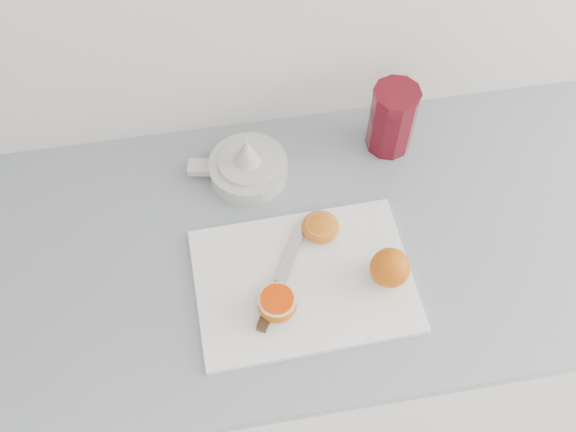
{
  "coord_description": "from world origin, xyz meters",
  "views": [
    {
      "loc": [
        -0.11,
        1.11,
        1.93
      ],
      "look_at": [
        -0.01,
        1.71,
        0.96
      ],
      "focal_mm": 40.0,
      "sensor_mm": 36.0,
      "label": 1
    }
  ],
  "objects_px": {
    "cutting_board": "(304,280)",
    "red_tumbler": "(392,121)",
    "counter": "(354,321)",
    "half_orange": "(277,304)",
    "citrus_juicer": "(247,166)"
  },
  "relations": [
    {
      "from": "cutting_board",
      "to": "red_tumbler",
      "type": "height_order",
      "value": "red_tumbler"
    },
    {
      "from": "citrus_juicer",
      "to": "red_tumbler",
      "type": "height_order",
      "value": "red_tumbler"
    },
    {
      "from": "counter",
      "to": "cutting_board",
      "type": "distance_m",
      "value": 0.48
    },
    {
      "from": "counter",
      "to": "red_tumbler",
      "type": "xyz_separation_m",
      "value": [
        0.07,
        0.2,
        0.51
      ]
    },
    {
      "from": "counter",
      "to": "half_orange",
      "type": "xyz_separation_m",
      "value": [
        -0.21,
        -0.14,
        0.48
      ]
    },
    {
      "from": "half_orange",
      "to": "citrus_juicer",
      "type": "relative_size",
      "value": 0.34
    },
    {
      "from": "half_orange",
      "to": "citrus_juicer",
      "type": "height_order",
      "value": "citrus_juicer"
    },
    {
      "from": "counter",
      "to": "citrus_juicer",
      "type": "distance_m",
      "value": 0.55
    },
    {
      "from": "counter",
      "to": "half_orange",
      "type": "relative_size",
      "value": 38.95
    },
    {
      "from": "half_orange",
      "to": "red_tumbler",
      "type": "distance_m",
      "value": 0.44
    },
    {
      "from": "citrus_juicer",
      "to": "red_tumbler",
      "type": "xyz_separation_m",
      "value": [
        0.29,
        0.03,
        0.04
      ]
    },
    {
      "from": "counter",
      "to": "red_tumbler",
      "type": "distance_m",
      "value": 0.56
    },
    {
      "from": "citrus_juicer",
      "to": "counter",
      "type": "bearing_deg",
      "value": -36.87
    },
    {
      "from": "counter",
      "to": "citrus_juicer",
      "type": "relative_size",
      "value": 13.39
    },
    {
      "from": "half_orange",
      "to": "citrus_juicer",
      "type": "xyz_separation_m",
      "value": [
        -0.01,
        0.3,
        -0.0
      ]
    }
  ]
}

